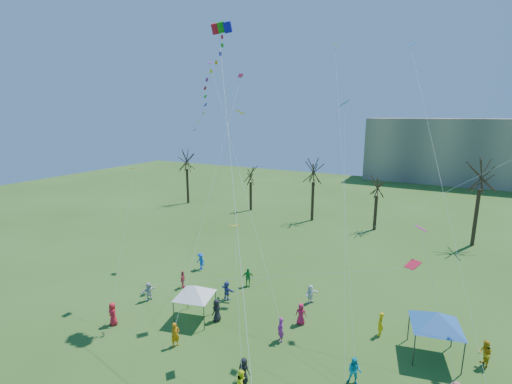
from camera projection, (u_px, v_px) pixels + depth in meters
The scene contains 7 objects.
distant_building at pixel (507, 153), 80.00m from camera, with size 60.00×14.00×15.00m, color gray.
bare_tree_row at pixel (379, 183), 48.93m from camera, with size 71.25×7.73×11.11m.
big_box_kite at pixel (212, 86), 27.61m from camera, with size 6.11×7.61×26.15m.
canopy_tent_white at pixel (195, 291), 27.90m from camera, with size 3.74×3.74×2.88m.
canopy_tent_blue at pixel (437, 319), 23.46m from camera, with size 4.28×4.28×3.27m.
festival_crowd at pixel (269, 322), 26.44m from camera, with size 26.14×13.90×1.83m.
small_kites_aloft at pixel (300, 148), 26.84m from camera, with size 28.21×16.93×31.34m.
Camera 1 is at (9.17, -15.10, 15.96)m, focal length 25.00 mm.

